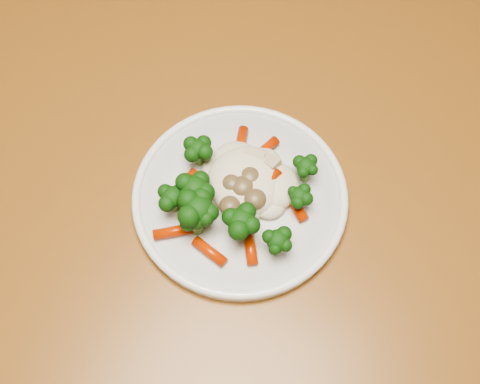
{
  "coord_description": "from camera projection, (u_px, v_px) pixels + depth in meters",
  "views": [
    {
      "loc": [
        0.15,
        -0.55,
        1.37
      ],
      "look_at": [
        -0.0,
        -0.28,
        0.77
      ],
      "focal_mm": 45.0,
      "sensor_mm": 36.0,
      "label": 1
    }
  ],
  "objects": [
    {
      "name": "dining_table",
      "position": [
        308.0,
        217.0,
        0.79
      ],
      "size": [
        1.33,
        1.04,
        0.75
      ],
      "rotation": [
        0.0,
        0.0,
        -0.23
      ],
      "color": "brown",
      "rests_on": "ground"
    },
    {
      "name": "meal",
      "position": [
        231.0,
        194.0,
        0.66
      ],
      "size": [
        0.17,
        0.18,
        0.05
      ],
      "color": "beige",
      "rests_on": "plate"
    },
    {
      "name": "plate",
      "position": [
        240.0,
        198.0,
        0.68
      ],
      "size": [
        0.24,
        0.24,
        0.01
      ],
      "primitive_type": "cylinder",
      "color": "white",
      "rests_on": "dining_table"
    }
  ]
}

